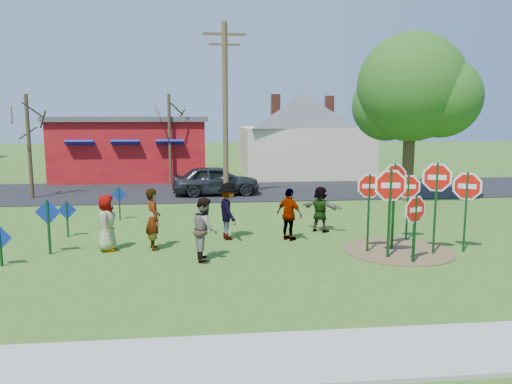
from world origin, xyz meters
TOP-DOWN VIEW (x-y plane):
  - ground at (0.00, 0.00)m, footprint 120.00×120.00m
  - sidewalk at (0.00, -7.20)m, footprint 22.00×1.80m
  - road at (0.00, 11.50)m, footprint 120.00×7.50m
  - dirt_patch at (4.50, -1.00)m, footprint 3.20×3.20m
  - red_building at (-5.50, 17.99)m, footprint 9.40×7.69m
  - cream_house at (5.50, 18.00)m, footprint 9.40×9.40m
  - stop_sign_a at (3.92, -1.67)m, footprint 1.19×0.17m
  - stop_sign_b at (4.37, -0.81)m, footprint 1.05×0.20m
  - stop_sign_c at (5.35, -1.45)m, footprint 1.05×0.39m
  - stop_sign_d at (5.24, 0.21)m, footprint 0.99×0.27m
  - stop_sign_e at (4.42, -2.22)m, footprint 0.94×0.42m
  - stop_sign_f at (6.36, -1.27)m, footprint 0.93×0.62m
  - stop_sign_g at (3.54, -1.04)m, footprint 0.95×0.07m
  - blue_diamond_a at (-6.51, -1.30)m, footprint 0.65×0.14m
  - blue_diamond_b at (-5.58, -0.24)m, footprint 0.73×0.08m
  - blue_diamond_c at (-5.60, 1.83)m, footprint 0.61×0.06m
  - blue_diamond_d at (-4.35, 4.45)m, footprint 0.57×0.06m
  - person_a at (-4.00, -0.03)m, footprint 0.53×0.82m
  - person_b at (-2.66, -0.01)m, footprint 0.62×0.77m
  - person_c at (-1.15, -1.29)m, footprint 0.73×0.90m
  - person_d at (-0.39, 0.97)m, footprint 0.91×1.30m
  - person_e at (1.53, 0.62)m, footprint 0.95×1.00m
  - person_f at (2.80, 1.70)m, footprint 1.44×1.25m
  - suv at (-0.52, 9.98)m, footprint 4.42×2.04m
  - utility_pole at (-0.08, 8.77)m, footprint 2.00×0.25m
  - leafy_tree at (8.50, 7.59)m, footprint 5.43×4.95m
  - bare_tree_west at (-9.32, 9.98)m, footprint 1.80×1.80m
  - bare_tree_east at (-3.00, 14.18)m, footprint 1.80×1.80m

SIDE VIEW (x-z plane):
  - ground at x=0.00m, z-range 0.00..0.00m
  - dirt_patch at x=4.50m, z-range 0.00..0.03m
  - road at x=0.00m, z-range 0.00..0.04m
  - sidewalk at x=0.00m, z-range 0.00..0.08m
  - blue_diamond_a at x=-6.51m, z-range 0.12..1.22m
  - blue_diamond_c at x=-5.60m, z-range 0.14..1.34m
  - suv at x=-0.52m, z-range 0.04..1.51m
  - person_f at x=2.80m, z-range 0.00..1.57m
  - blue_diamond_d at x=-4.35m, z-range 0.16..1.42m
  - person_a at x=-4.00m, z-range 0.00..1.66m
  - person_e at x=1.53m, z-range 0.00..1.67m
  - person_c at x=-1.15m, z-range 0.00..1.74m
  - person_b at x=-2.66m, z-range 0.00..1.83m
  - person_d at x=-0.39m, z-range 0.00..1.83m
  - blue_diamond_b at x=-5.58m, z-range 0.20..1.79m
  - stop_sign_e at x=4.42m, z-range 0.34..2.32m
  - stop_sign_d at x=5.24m, z-range 0.46..2.70m
  - stop_sign_g at x=3.54m, z-range 0.49..2.91m
  - stop_sign_f at x=6.36m, z-range 0.52..3.00m
  - stop_sign_a at x=3.92m, z-range 0.50..3.15m
  - stop_sign_c at x=5.35m, z-range 0.56..3.34m
  - stop_sign_b at x=4.37m, z-range 0.60..3.30m
  - red_building at x=-5.50m, z-range 0.02..3.92m
  - cream_house at x=5.50m, z-range -0.33..6.17m
  - bare_tree_west at x=-9.32m, z-range 0.73..5.68m
  - bare_tree_east at x=-3.00m, z-range 0.76..5.92m
  - utility_pole at x=-0.08m, z-range 0.21..8.37m
  - leafy_tree at x=8.50m, z-range 1.11..8.82m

